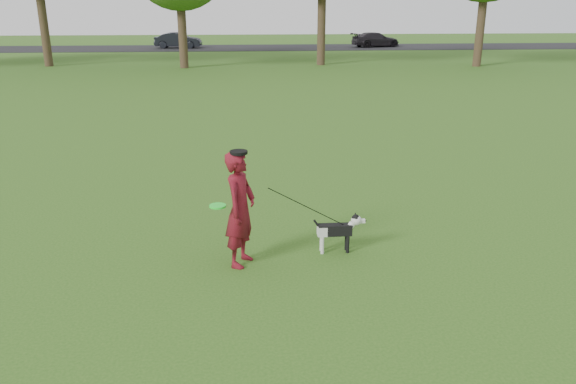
{
  "coord_description": "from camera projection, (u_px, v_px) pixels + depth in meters",
  "views": [
    {
      "loc": [
        -0.66,
        -7.54,
        3.57
      ],
      "look_at": [
        -0.05,
        0.17,
        0.95
      ],
      "focal_mm": 35.0,
      "sensor_mm": 36.0,
      "label": 1
    }
  ],
  "objects": [
    {
      "name": "man_held_items",
      "position": [
        308.0,
        207.0,
        8.02
      ],
      "size": [
        1.99,
        0.51,
        1.27
      ],
      "color": "#20FF30",
      "rests_on": "ground"
    },
    {
      "name": "car_right",
      "position": [
        376.0,
        40.0,
        46.66
      ],
      "size": [
        4.31,
        2.59,
        1.17
      ],
      "primitive_type": "imported",
      "rotation": [
        0.0,
        0.0,
        1.82
      ],
      "color": "black",
      "rests_on": "road"
    },
    {
      "name": "car_mid",
      "position": [
        178.0,
        40.0,
        45.44
      ],
      "size": [
        3.83,
        1.65,
        1.22
      ],
      "primitive_type": "imported",
      "rotation": [
        0.0,
        0.0,
        1.47
      ],
      "color": "black",
      "rests_on": "road"
    },
    {
      "name": "ground",
      "position": [
        293.0,
        256.0,
        8.32
      ],
      "size": [
        120.0,
        120.0,
        0.0
      ],
      "primitive_type": "plane",
      "color": "#285116",
      "rests_on": "ground"
    },
    {
      "name": "dog",
      "position": [
        339.0,
        229.0,
        8.36
      ],
      "size": [
        0.8,
        0.16,
        0.61
      ],
      "color": "black",
      "rests_on": "ground"
    },
    {
      "name": "road",
      "position": [
        250.0,
        48.0,
        46.07
      ],
      "size": [
        120.0,
        7.0,
        0.02
      ],
      "primitive_type": "cube",
      "color": "black",
      "rests_on": "ground"
    },
    {
      "name": "man",
      "position": [
        240.0,
        209.0,
        7.83
      ],
      "size": [
        0.6,
        0.71,
        1.66
      ],
      "primitive_type": "imported",
      "rotation": [
        0.0,
        0.0,
        1.18
      ],
      "color": "#560C10",
      "rests_on": "ground"
    }
  ]
}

